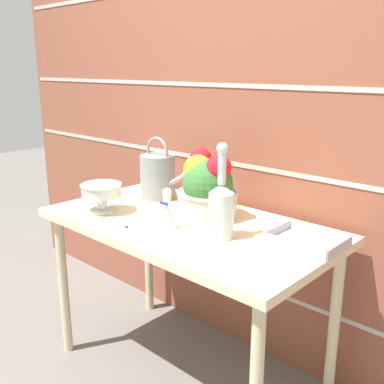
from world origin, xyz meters
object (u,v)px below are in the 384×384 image
at_px(flower_planter, 207,187).
at_px(glass_decanter, 221,207).
at_px(crystal_pedestal_bowl, 101,192).
at_px(figurine_vase, 167,212).
at_px(wire_tray, 306,241).
at_px(watering_can, 158,176).

xyz_separation_m(flower_planter, glass_decanter, (0.20, -0.15, -0.01)).
relative_size(crystal_pedestal_bowl, flower_planter, 0.64).
bearing_deg(figurine_vase, wire_tray, 24.41).
height_order(glass_decanter, wire_tray, glass_decanter).
bearing_deg(wire_tray, watering_can, 176.91).
relative_size(crystal_pedestal_bowl, figurine_vase, 1.11).
bearing_deg(watering_can, crystal_pedestal_bowl, -93.76).
distance_m(crystal_pedestal_bowl, glass_decanter, 0.59).
bearing_deg(figurine_vase, glass_decanter, 16.21).
height_order(flower_planter, glass_decanter, glass_decanter).
height_order(flower_planter, figurine_vase, flower_planter).
bearing_deg(crystal_pedestal_bowl, watering_can, 86.24).
xyz_separation_m(watering_can, glass_decanter, (0.56, -0.20, 0.01)).
xyz_separation_m(watering_can, wire_tray, (0.83, -0.04, -0.10)).
bearing_deg(wire_tray, glass_decanter, -149.55).
bearing_deg(flower_planter, figurine_vase, -95.25).
bearing_deg(glass_decanter, figurine_vase, -163.79).
bearing_deg(crystal_pedestal_bowl, wire_tray, 17.93).
relative_size(crystal_pedestal_bowl, glass_decanter, 0.51).
height_order(figurine_vase, wire_tray, figurine_vase).
relative_size(watering_can, glass_decanter, 0.87).
relative_size(watering_can, figurine_vase, 1.90).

